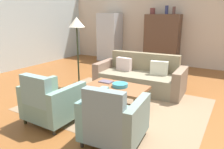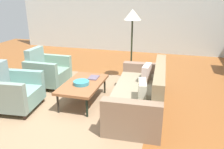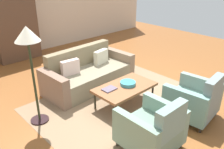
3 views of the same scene
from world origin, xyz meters
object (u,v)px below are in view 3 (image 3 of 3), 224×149
(coffee_table, at_px, (125,88))
(armchair_right, at_px, (195,101))
(book_stack, at_px, (109,89))
(cabinet, at_px, (15,29))
(armchair_left, at_px, (154,130))
(fruit_bowl, at_px, (128,83))
(couch, at_px, (87,74))
(floor_lamp, at_px, (28,44))

(coffee_table, relative_size, armchair_right, 1.36)
(book_stack, xyz_separation_m, cabinet, (-0.10, 3.87, 0.48))
(book_stack, height_order, cabinet, cabinet)
(armchair_left, relative_size, book_stack, 3.30)
(armchair_left, bearing_deg, fruit_bowl, 60.26)
(coffee_table, bearing_deg, couch, 90.19)
(coffee_table, relative_size, floor_lamp, 0.70)
(armchair_left, relative_size, fruit_bowl, 2.89)
(armchair_right, bearing_deg, cabinet, 95.53)
(couch, height_order, fruit_bowl, couch)
(fruit_bowl, bearing_deg, floor_lamp, 157.15)
(coffee_table, relative_size, armchair_left, 1.36)
(fruit_bowl, bearing_deg, couch, 94.19)
(armchair_right, bearing_deg, armchair_left, 174.34)
(armchair_left, relative_size, floor_lamp, 0.51)
(coffee_table, relative_size, cabinet, 0.67)
(fruit_bowl, relative_size, book_stack, 1.14)
(couch, relative_size, armchair_right, 2.43)
(couch, bearing_deg, cabinet, -84.34)
(armchair_left, height_order, floor_lamp, floor_lamp)
(fruit_bowl, xyz_separation_m, book_stack, (-0.39, 0.11, -0.02))
(book_stack, relative_size, floor_lamp, 0.15)
(fruit_bowl, distance_m, book_stack, 0.41)
(coffee_table, xyz_separation_m, book_stack, (-0.31, 0.11, 0.05))
(armchair_right, bearing_deg, coffee_table, 111.81)
(armchair_right, bearing_deg, fruit_bowl, 108.51)
(cabinet, bearing_deg, fruit_bowl, -82.90)
(coffee_table, bearing_deg, fruit_bowl, -0.00)
(fruit_bowl, distance_m, cabinet, 4.04)
(couch, distance_m, fruit_bowl, 1.20)
(armchair_left, bearing_deg, cabinet, 88.55)
(coffee_table, relative_size, book_stack, 4.50)
(book_stack, bearing_deg, fruit_bowl, -15.62)
(fruit_bowl, bearing_deg, book_stack, 164.38)
(coffee_table, relative_size, fruit_bowl, 3.93)
(coffee_table, height_order, cabinet, cabinet)
(armchair_right, height_order, fruit_bowl, armchair_right)
(armchair_right, relative_size, floor_lamp, 0.51)
(couch, distance_m, armchair_right, 2.43)
(book_stack, bearing_deg, armchair_right, -54.29)
(book_stack, height_order, floor_lamp, floor_lamp)
(couch, xyz_separation_m, floor_lamp, (-1.50, -0.52, 1.16))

